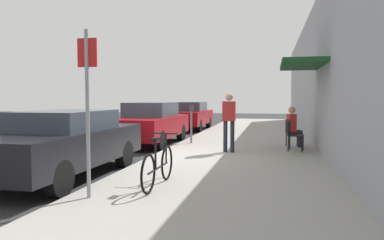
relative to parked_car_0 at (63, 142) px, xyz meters
The scene contains 13 objects.
ground_plane 2.83m from the parked_car_0, 66.26° to the left, with size 60.00×60.00×0.00m, color #2D2D30.
sidewalk_slab 5.65m from the parked_car_0, 53.34° to the left, with size 4.50×32.00×0.12m, color #9E9B93.
building_facade 7.49m from the parked_car_0, 38.04° to the left, with size 1.40×32.00×4.85m.
parked_car_0 is the anchor object (origin of this frame).
parked_car_1 5.52m from the parked_car_0, 90.00° to the left, with size 1.80×4.40×1.51m.
parked_car_2 11.75m from the parked_car_0, 90.00° to the left, with size 1.80×4.40×1.46m.
parking_meter 5.56m from the parked_car_0, 73.80° to the left, with size 0.12×0.10×1.32m.
street_sign 2.42m from the parked_car_0, 48.06° to the right, with size 0.32×0.06×2.60m.
bicycle_0 2.47m from the parked_car_0, 17.85° to the right, with size 0.46×1.71×0.90m.
cafe_chair_0 6.39m from the parked_car_0, 40.15° to the left, with size 0.50×0.50×0.87m.
cafe_chair_1 7.03m from the parked_car_0, 45.95° to the left, with size 0.53×0.53×0.87m.
seated_patron_1 7.08m from the parked_car_0, 45.69° to the left, with size 0.49×0.44×1.29m.
pedestrian_standing 4.67m from the parked_car_0, 48.66° to the left, with size 0.36×0.22×1.70m.
Camera 1 is at (3.18, -9.20, 1.68)m, focal length 33.53 mm.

